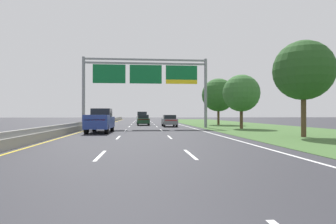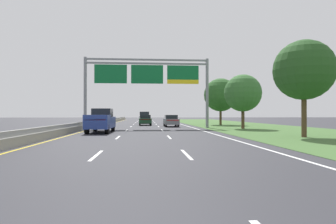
{
  "view_description": "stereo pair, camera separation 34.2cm",
  "coord_description": "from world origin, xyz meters",
  "px_view_note": "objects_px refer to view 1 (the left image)",
  "views": [
    {
      "loc": [
        -0.17,
        -1.41,
        1.68
      ],
      "look_at": [
        1.94,
        21.8,
        1.85
      ],
      "focal_mm": 30.81,
      "sensor_mm": 36.0,
      "label": 1
    },
    {
      "loc": [
        0.17,
        -1.44,
        1.68
      ],
      "look_at": [
        1.94,
        21.8,
        1.85
      ],
      "focal_mm": 30.81,
      "sensor_mm": 36.0,
      "label": 2
    }
  ],
  "objects_px": {
    "roadside_tree_near": "(303,71)",
    "roadside_tree_mid": "(241,93)",
    "car_white_centre_lane_suv": "(142,117)",
    "car_grey_right_lane_sedan": "(169,121)",
    "roadside_tree_far": "(218,95)",
    "car_darkgreen_centre_lane_sedan": "(143,120)",
    "overhead_sign_gantry": "(146,78)",
    "pickup_truck_blue": "(100,121)"
  },
  "relations": [
    {
      "from": "roadside_tree_near",
      "to": "roadside_tree_mid",
      "type": "bearing_deg",
      "value": 91.62
    },
    {
      "from": "roadside_tree_mid",
      "to": "car_white_centre_lane_suv",
      "type": "bearing_deg",
      "value": 119.38
    },
    {
      "from": "car_grey_right_lane_sedan",
      "to": "roadside_tree_near",
      "type": "relative_size",
      "value": 0.63
    },
    {
      "from": "car_grey_right_lane_sedan",
      "to": "roadside_tree_far",
      "type": "bearing_deg",
      "value": -56.7
    },
    {
      "from": "car_darkgreen_centre_lane_sedan",
      "to": "roadside_tree_near",
      "type": "relative_size",
      "value": 0.63
    },
    {
      "from": "roadside_tree_near",
      "to": "roadside_tree_mid",
      "type": "distance_m",
      "value": 12.21
    },
    {
      "from": "car_darkgreen_centre_lane_sedan",
      "to": "car_white_centre_lane_suv",
      "type": "relative_size",
      "value": 0.94
    },
    {
      "from": "overhead_sign_gantry",
      "to": "pickup_truck_blue",
      "type": "relative_size",
      "value": 2.77
    },
    {
      "from": "pickup_truck_blue",
      "to": "car_grey_right_lane_sedan",
      "type": "relative_size",
      "value": 1.23
    },
    {
      "from": "car_darkgreen_centre_lane_sedan",
      "to": "roadside_tree_mid",
      "type": "distance_m",
      "value": 16.35
    },
    {
      "from": "car_darkgreen_centre_lane_sedan",
      "to": "roadside_tree_far",
      "type": "relative_size",
      "value": 0.61
    },
    {
      "from": "roadside_tree_mid",
      "to": "roadside_tree_near",
      "type": "bearing_deg",
      "value": -88.38
    },
    {
      "from": "roadside_tree_mid",
      "to": "roadside_tree_far",
      "type": "height_order",
      "value": "roadside_tree_far"
    },
    {
      "from": "car_darkgreen_centre_lane_sedan",
      "to": "car_grey_right_lane_sedan",
      "type": "xyz_separation_m",
      "value": [
        3.47,
        -5.11,
        0.0
      ]
    },
    {
      "from": "roadside_tree_far",
      "to": "roadside_tree_near",
      "type": "bearing_deg",
      "value": -90.41
    },
    {
      "from": "roadside_tree_near",
      "to": "roadside_tree_far",
      "type": "xyz_separation_m",
      "value": [
        0.17,
        24.03,
        -0.19
      ]
    },
    {
      "from": "roadside_tree_far",
      "to": "roadside_tree_mid",
      "type": "bearing_deg",
      "value": -92.49
    },
    {
      "from": "pickup_truck_blue",
      "to": "car_darkgreen_centre_lane_sedan",
      "type": "distance_m",
      "value": 17.46
    },
    {
      "from": "car_white_centre_lane_suv",
      "to": "car_darkgreen_centre_lane_sedan",
      "type": "bearing_deg",
      "value": -179.52
    },
    {
      "from": "pickup_truck_blue",
      "to": "roadside_tree_mid",
      "type": "bearing_deg",
      "value": -68.84
    },
    {
      "from": "pickup_truck_blue",
      "to": "roadside_tree_far",
      "type": "xyz_separation_m",
      "value": [
        15.67,
        17.38,
        3.59
      ]
    },
    {
      "from": "car_white_centre_lane_suv",
      "to": "roadside_tree_mid",
      "type": "bearing_deg",
      "value": -151.33
    },
    {
      "from": "overhead_sign_gantry",
      "to": "car_white_centre_lane_suv",
      "type": "relative_size",
      "value": 3.19
    },
    {
      "from": "car_darkgreen_centre_lane_sedan",
      "to": "roadside_tree_far",
      "type": "height_order",
      "value": "roadside_tree_far"
    },
    {
      "from": "overhead_sign_gantry",
      "to": "roadside_tree_near",
      "type": "xyz_separation_m",
      "value": [
        11.26,
        -14.76,
        -1.21
      ]
    },
    {
      "from": "pickup_truck_blue",
      "to": "roadside_tree_mid",
      "type": "relative_size",
      "value": 0.87
    },
    {
      "from": "car_white_centre_lane_suv",
      "to": "roadside_tree_far",
      "type": "distance_m",
      "value": 14.93
    },
    {
      "from": "car_darkgreen_centre_lane_sedan",
      "to": "roadside_tree_near",
      "type": "xyz_separation_m",
      "value": [
        11.52,
        -23.65,
        4.04
      ]
    },
    {
      "from": "pickup_truck_blue",
      "to": "roadside_tree_mid",
      "type": "height_order",
      "value": "roadside_tree_mid"
    },
    {
      "from": "car_grey_right_lane_sedan",
      "to": "roadside_tree_near",
      "type": "xyz_separation_m",
      "value": [
        8.05,
        -18.54,
        4.04
      ]
    },
    {
      "from": "car_darkgreen_centre_lane_sedan",
      "to": "roadside_tree_mid",
      "type": "bearing_deg",
      "value": -136.74
    },
    {
      "from": "overhead_sign_gantry",
      "to": "roadside_tree_far",
      "type": "relative_size",
      "value": 2.08
    },
    {
      "from": "pickup_truck_blue",
      "to": "roadside_tree_far",
      "type": "bearing_deg",
      "value": -40.9
    },
    {
      "from": "car_white_centre_lane_suv",
      "to": "roadside_tree_far",
      "type": "height_order",
      "value": "roadside_tree_far"
    },
    {
      "from": "overhead_sign_gantry",
      "to": "car_grey_right_lane_sedan",
      "type": "xyz_separation_m",
      "value": [
        3.21,
        3.79,
        -5.25
      ]
    },
    {
      "from": "pickup_truck_blue",
      "to": "car_darkgreen_centre_lane_sedan",
      "type": "xyz_separation_m",
      "value": [
        3.98,
        17.0,
        -0.26
      ]
    },
    {
      "from": "overhead_sign_gantry",
      "to": "pickup_truck_blue",
      "type": "bearing_deg",
      "value": -117.6
    },
    {
      "from": "overhead_sign_gantry",
      "to": "car_white_centre_lane_suv",
      "type": "bearing_deg",
      "value": 91.43
    },
    {
      "from": "roadside_tree_mid",
      "to": "roadside_tree_far",
      "type": "bearing_deg",
      "value": 87.51
    },
    {
      "from": "car_darkgreen_centre_lane_sedan",
      "to": "roadside_tree_mid",
      "type": "xyz_separation_m",
      "value": [
        11.18,
        -11.48,
        3.27
      ]
    },
    {
      "from": "car_white_centre_lane_suv",
      "to": "roadside_tree_far",
      "type": "relative_size",
      "value": 0.65
    },
    {
      "from": "pickup_truck_blue",
      "to": "car_grey_right_lane_sedan",
      "type": "distance_m",
      "value": 14.03
    }
  ]
}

